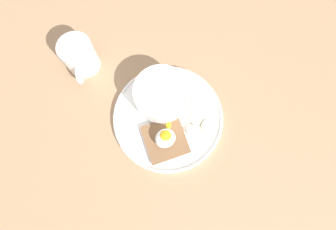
{
  "coord_description": "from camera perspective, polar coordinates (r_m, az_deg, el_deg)",
  "views": [
    {
      "loc": [
        8.95,
        13.66,
        65.42
      ],
      "look_at": [
        0.0,
        0.0,
        5.0
      ],
      "focal_mm": 28.0,
      "sensor_mm": 36.0,
      "label": 1
    }
  ],
  "objects": [
    {
      "name": "plate",
      "position": [
        0.65,
        0.0,
        -0.51
      ],
      "size": [
        27.19,
        27.19,
        1.6
      ],
      "color": "white",
      "rests_on": "ground_plane"
    },
    {
      "name": "banana_slice_front",
      "position": [
        0.63,
        5.26,
        -3.45
      ],
      "size": [
        3.06,
        3.13,
        1.26
      ],
      "color": "#F1E8C5",
      "rests_on": "plate"
    },
    {
      "name": "poached_egg",
      "position": [
        0.6,
        -0.56,
        -4.95
      ],
      "size": [
        6.04,
        5.73,
        3.93
      ],
      "color": "white",
      "rests_on": "toast_slice"
    },
    {
      "name": "banana_slice_right",
      "position": [
        0.64,
        6.12,
        -0.93
      ],
      "size": [
        3.45,
        3.51,
        1.18
      ],
      "color": "#F8E9C5",
      "rests_on": "plate"
    },
    {
      "name": "oatmeal_bowl",
      "position": [
        0.63,
        -1.46,
        4.36
      ],
      "size": [
        13.27,
        13.27,
        6.59
      ],
      "color": "white",
      "rests_on": "plate"
    },
    {
      "name": "ground_plane",
      "position": [
        0.66,
        0.0,
        -0.9
      ],
      "size": [
        120.0,
        120.0,
        2.0
      ],
      "primitive_type": "cube",
      "color": "#987655",
      "rests_on": "ground"
    },
    {
      "name": "banana_slice_left",
      "position": [
        0.64,
        8.39,
        -2.37
      ],
      "size": [
        3.51,
        3.45,
        1.43
      ],
      "color": "beige",
      "rests_on": "plate"
    },
    {
      "name": "banana_slice_back",
      "position": [
        0.65,
        6.01,
        1.51
      ],
      "size": [
        4.01,
        3.98,
        1.28
      ],
      "color": "beige",
      "rests_on": "plate"
    },
    {
      "name": "coffee_mug",
      "position": [
        0.7,
        -18.7,
        11.99
      ],
      "size": [
        8.22,
        11.13,
        9.06
      ],
      "color": "silver",
      "rests_on": "ground_plane"
    },
    {
      "name": "toast_slice",
      "position": [
        0.63,
        -0.57,
        -5.44
      ],
      "size": [
        11.68,
        11.68,
        1.32
      ],
      "color": "brown",
      "rests_on": "plate"
    }
  ]
}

